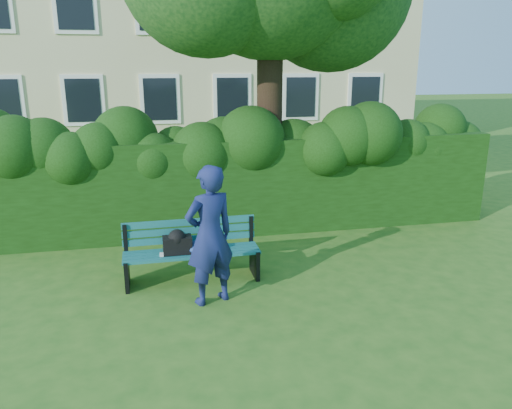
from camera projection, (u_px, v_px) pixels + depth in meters
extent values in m
plane|color=#2A5A1A|center=(264.00, 273.00, 7.77)|extent=(80.00, 80.00, 0.00)
cube|color=white|center=(2.00, 102.00, 15.38)|extent=(1.30, 0.08, 1.60)
cube|color=black|center=(2.00, 102.00, 15.34)|extent=(1.05, 0.04, 1.35)
cube|color=white|center=(84.00, 100.00, 15.87)|extent=(1.30, 0.08, 1.60)
cube|color=black|center=(83.00, 100.00, 15.83)|extent=(1.05, 0.04, 1.35)
cube|color=white|center=(160.00, 99.00, 16.35)|extent=(1.30, 0.08, 1.60)
cube|color=black|center=(160.00, 99.00, 16.32)|extent=(1.05, 0.04, 1.35)
cube|color=white|center=(232.00, 98.00, 16.84)|extent=(1.30, 0.08, 1.60)
cube|color=black|center=(232.00, 98.00, 16.80)|extent=(1.05, 0.04, 1.35)
cube|color=white|center=(300.00, 97.00, 17.33)|extent=(1.30, 0.08, 1.60)
cube|color=black|center=(301.00, 97.00, 17.29)|extent=(1.05, 0.04, 1.35)
cube|color=white|center=(365.00, 96.00, 17.81)|extent=(1.30, 0.08, 1.60)
cube|color=black|center=(365.00, 96.00, 17.77)|extent=(1.05, 0.04, 1.35)
cube|color=white|center=(75.00, 6.00, 15.10)|extent=(1.30, 0.08, 1.60)
cube|color=black|center=(75.00, 6.00, 15.06)|extent=(1.05, 0.04, 1.35)
cube|color=white|center=(155.00, 8.00, 15.58)|extent=(1.30, 0.08, 1.60)
cube|color=black|center=(155.00, 8.00, 15.55)|extent=(1.05, 0.04, 1.35)
cube|color=white|center=(231.00, 10.00, 16.07)|extent=(1.30, 0.08, 1.60)
cube|color=black|center=(231.00, 10.00, 16.03)|extent=(1.05, 0.04, 1.35)
cube|color=white|center=(302.00, 11.00, 16.56)|extent=(1.30, 0.08, 1.60)
cube|color=black|center=(303.00, 11.00, 16.52)|extent=(1.05, 0.04, 1.35)
cube|color=white|center=(370.00, 13.00, 17.04)|extent=(1.30, 0.08, 1.60)
cube|color=black|center=(370.00, 13.00, 17.00)|extent=(1.05, 0.04, 1.35)
cube|color=black|center=(239.00, 185.00, 9.59)|extent=(10.00, 1.00, 1.80)
cylinder|color=black|center=(270.00, 101.00, 9.52)|extent=(0.49, 0.49, 4.89)
cube|color=#105152|center=(193.00, 257.00, 7.21)|extent=(2.00, 0.12, 0.04)
cube|color=#105152|center=(192.00, 254.00, 7.32)|extent=(2.00, 0.12, 0.04)
cube|color=#105152|center=(192.00, 251.00, 7.44)|extent=(2.00, 0.12, 0.04)
cube|color=#105152|center=(191.00, 249.00, 7.55)|extent=(2.00, 0.12, 0.04)
cube|color=#105152|center=(190.00, 239.00, 7.59)|extent=(2.00, 0.05, 0.10)
cube|color=#105152|center=(190.00, 230.00, 7.56)|extent=(2.00, 0.05, 0.10)
cube|color=#105152|center=(189.00, 222.00, 7.54)|extent=(2.00, 0.05, 0.10)
cube|color=black|center=(127.00, 273.00, 7.24)|extent=(0.06, 0.50, 0.44)
cube|color=black|center=(125.00, 239.00, 7.37)|extent=(0.06, 0.06, 0.45)
cube|color=black|center=(126.00, 260.00, 7.13)|extent=(0.06, 0.42, 0.05)
cube|color=black|center=(255.00, 262.00, 7.64)|extent=(0.06, 0.50, 0.44)
cube|color=black|center=(251.00, 230.00, 7.77)|extent=(0.06, 0.06, 0.45)
cube|color=black|center=(255.00, 250.00, 7.54)|extent=(0.06, 0.42, 0.05)
cube|color=white|center=(166.00, 254.00, 7.24)|extent=(0.18, 0.13, 0.02)
cube|color=black|center=(177.00, 245.00, 7.30)|extent=(0.42, 0.24, 0.25)
imported|color=navy|center=(210.00, 236.00, 6.60)|extent=(0.82, 0.68, 1.91)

